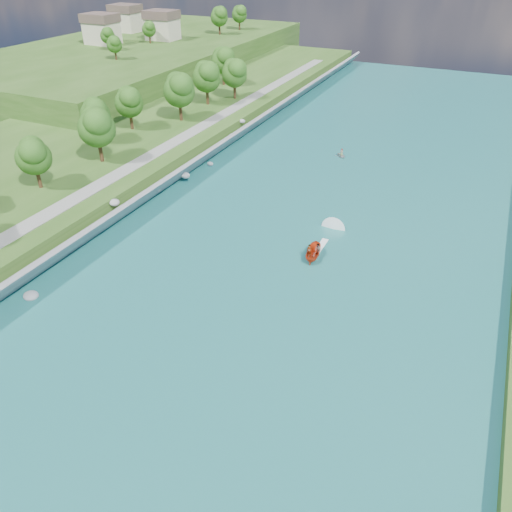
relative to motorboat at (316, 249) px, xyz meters
The scene contains 10 objects.
ground 17.25m from the motorboat, 100.90° to the right, with size 260.00×260.00×0.00m, color #2D5119.
river_water 4.56m from the motorboat, 136.60° to the left, with size 55.00×240.00×0.10m, color #1B6066.
berm_west 53.35m from the motorboat, behind, with size 45.00×240.00×3.50m, color #2D5119.
ridge_west 116.04m from the motorboat, 137.68° to the left, with size 60.00×120.00×9.00m, color #2D5119.
riprap_bank 29.19m from the motorboat, behind, with size 4.68×236.00×4.18m.
riverside_path 35.99m from the motorboat, behind, with size 3.00×200.00×0.10m, color gray.
ridge_houses 124.53m from the motorboat, 137.89° to the left, with size 29.50×29.50×8.40m.
trees_ridge 118.66m from the motorboat, 130.39° to the left, with size 22.59×63.62×10.01m.
motorboat is the anchor object (origin of this frame).
raft 36.34m from the motorboat, 101.68° to the left, with size 2.99×3.06×1.63m.
Camera 1 is at (20.22, -38.05, 36.20)m, focal length 35.00 mm.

